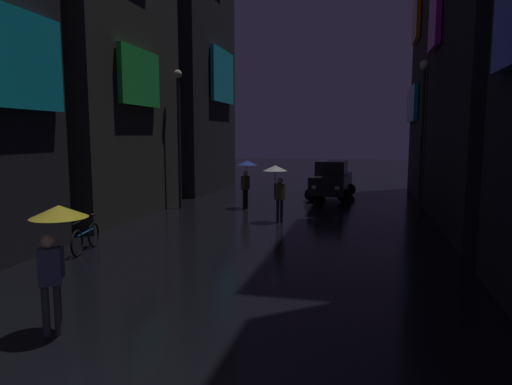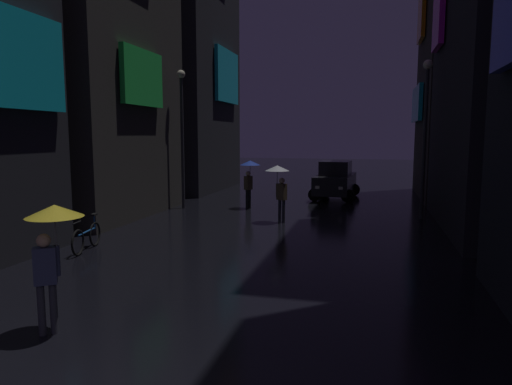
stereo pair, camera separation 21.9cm
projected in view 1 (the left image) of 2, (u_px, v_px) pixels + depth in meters
The scene contains 7 objects.
pedestrian_far_right_clear at pixel (277, 178), 16.84m from camera, with size 0.90×0.90×2.12m.
pedestrian_foreground_right_yellow at pixel (56, 234), 7.25m from camera, with size 0.90×0.90×2.12m.
pedestrian_foreground_left_blue at pixel (246, 171), 20.05m from camera, with size 0.90×0.90×2.12m.
bicycle_parked_at_storefront at pixel (86, 238), 12.70m from camera, with size 0.39×1.80×0.96m.
car_distant at pixel (331, 180), 23.46m from camera, with size 2.44×4.24×1.92m.
streetlamp_right_far at pixel (422, 122), 17.36m from camera, with size 0.36×0.36×6.02m.
streetlamp_left_far at pixel (179, 124), 19.80m from camera, with size 0.36×0.36×6.01m.
Camera 1 is at (2.89, -3.80, 3.22)m, focal length 32.00 mm.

